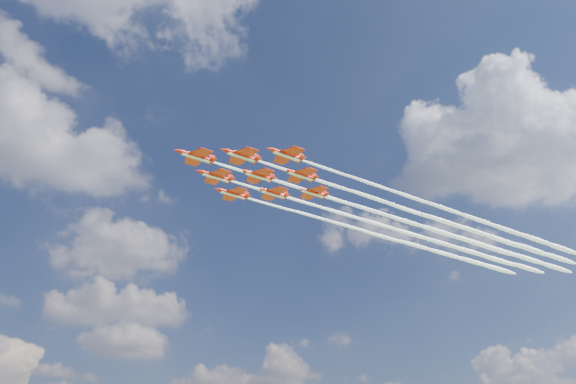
# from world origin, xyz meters

# --- Properties ---
(jet_lead) EXTENTS (127.72, 24.87, 2.74)m
(jet_lead) POSITION_xyz_m (39.76, 8.61, 72.22)
(jet_lead) COLOR red
(jet_row2_port) EXTENTS (127.72, 24.87, 2.74)m
(jet_row2_port) POSITION_xyz_m (49.63, 3.43, 72.22)
(jet_row2_port) COLOR red
(jet_row2_starb) EXTENTS (127.72, 24.87, 2.74)m
(jet_row2_starb) POSITION_xyz_m (47.55, 16.59, 72.22)
(jet_row2_starb) COLOR red
(jet_row3_port) EXTENTS (127.72, 24.87, 2.74)m
(jet_row3_port) POSITION_xyz_m (59.49, -1.75, 72.22)
(jet_row3_port) COLOR red
(jet_row3_centre) EXTENTS (127.72, 24.87, 2.74)m
(jet_row3_centre) POSITION_xyz_m (57.41, 11.40, 72.22)
(jet_row3_centre) COLOR red
(jet_row3_starb) EXTENTS (127.72, 24.87, 2.74)m
(jet_row3_starb) POSITION_xyz_m (55.34, 24.56, 72.22)
(jet_row3_starb) COLOR red
(jet_row4_port) EXTENTS (127.72, 24.87, 2.74)m
(jet_row4_port) POSITION_xyz_m (67.28, 6.22, 72.22)
(jet_row4_port) COLOR red
(jet_row4_starb) EXTENTS (127.72, 24.87, 2.74)m
(jet_row4_starb) POSITION_xyz_m (65.20, 19.37, 72.22)
(jet_row4_starb) COLOR red
(jet_tail) EXTENTS (127.72, 24.87, 2.74)m
(jet_tail) POSITION_xyz_m (75.07, 14.19, 72.22)
(jet_tail) COLOR red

